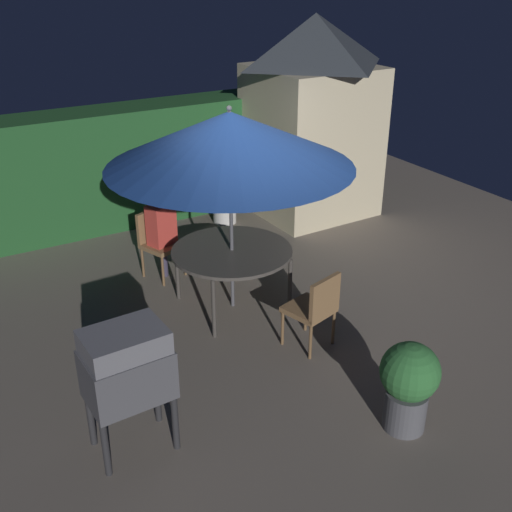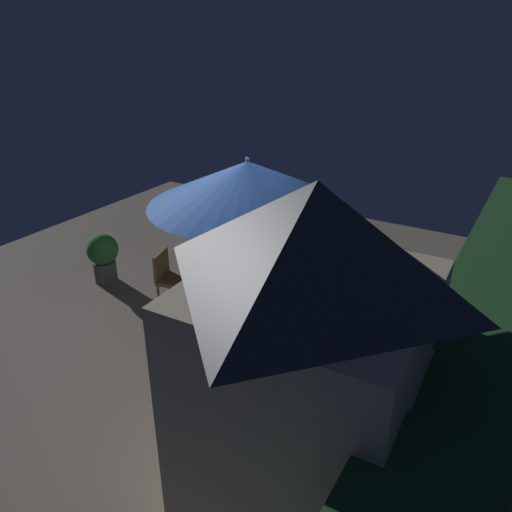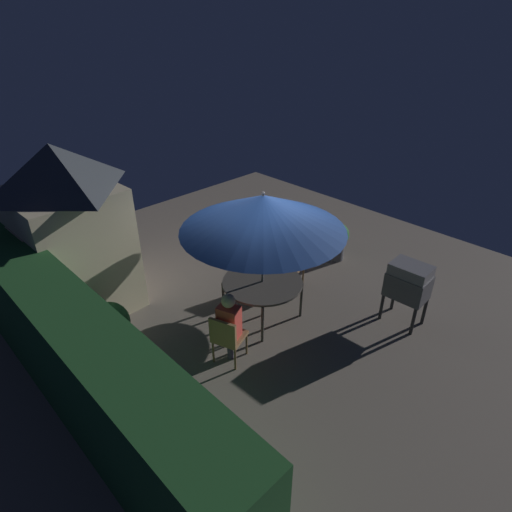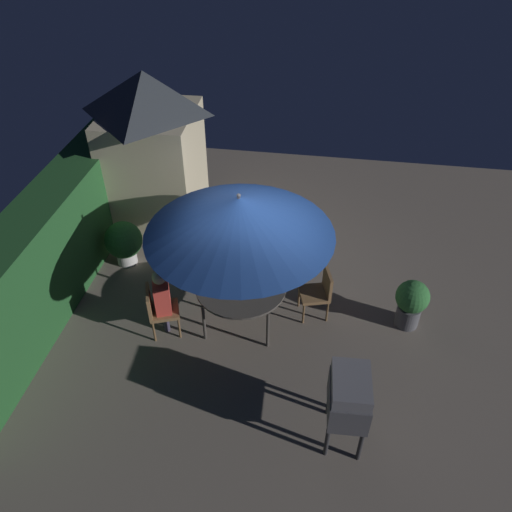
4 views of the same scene
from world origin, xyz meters
name	(u,v)px [view 4 (image 4 of 4)]	position (x,y,z in m)	size (l,w,h in m)	color
ground_plane	(259,300)	(0.00, 0.00, 0.00)	(11.00, 11.00, 0.00)	#6B6056
hedge_backdrop	(59,240)	(0.00, 3.50, 0.92)	(7.35, 0.82, 1.85)	#1E4C23
garden_shed	(153,151)	(2.16, 2.42, 1.61)	(1.94, 1.84, 3.15)	#C6B793
patio_table	(241,288)	(-0.49, 0.22, 0.72)	(1.45, 1.45, 0.77)	#47423D
patio_umbrella	(239,216)	(-0.49, 0.22, 2.11)	(2.80, 2.80, 2.48)	#4C4C51
bbq_grill	(349,397)	(-2.40, -1.50, 0.85)	(0.72, 0.53, 1.20)	#47474C
chair_near_shed	(158,308)	(-0.94, 1.47, 0.52)	(0.59, 0.59, 0.90)	olive
chair_far_side	(319,290)	(-0.14, -1.03, 0.52)	(0.57, 0.57, 0.90)	olive
potted_plant_by_shed	(124,241)	(0.66, 2.64, 0.49)	(0.70, 0.70, 0.88)	silver
potted_plant_by_grill	(411,302)	(-0.16, -2.50, 0.50)	(0.54, 0.54, 0.89)	#4C4C51
person_in_red	(162,295)	(-0.91, 1.39, 0.78)	(0.40, 0.34, 1.26)	#CC3D33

